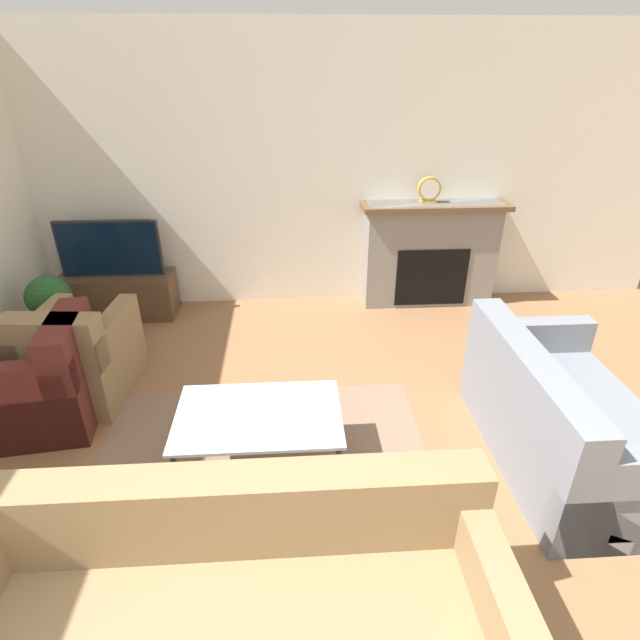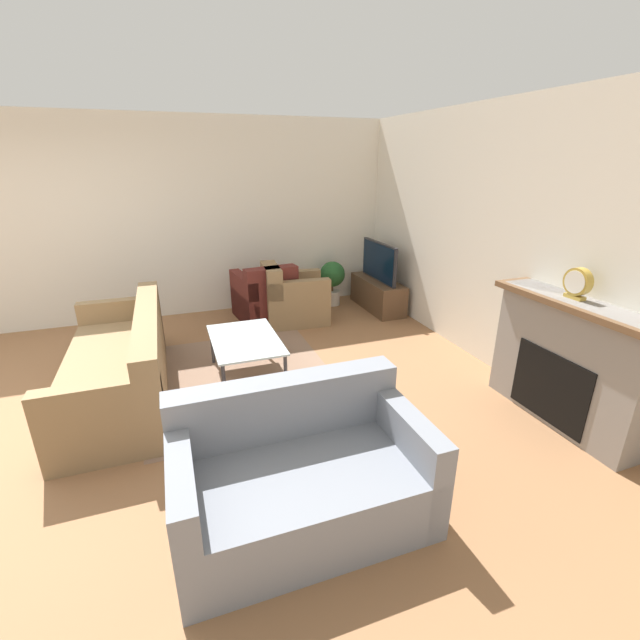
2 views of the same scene
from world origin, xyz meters
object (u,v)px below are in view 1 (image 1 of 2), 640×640
at_px(armchair_accent, 81,361).
at_px(coffee_table, 259,419).
at_px(couch_loveseat, 563,422).
at_px(potted_plant, 51,304).
at_px(tv, 110,248).
at_px(armchair_by_window, 33,388).
at_px(couch_sectional, 239,620).
at_px(mantel_clock, 429,190).

xyz_separation_m(armchair_accent, coffee_table, (1.41, -0.91, 0.10)).
relative_size(couch_loveseat, armchair_accent, 1.70).
distance_m(couch_loveseat, potted_plant, 4.24).
bearing_deg(armchair_accent, tv, -80.50).
bearing_deg(armchair_accent, armchair_by_window, 62.56).
bearing_deg(couch_sectional, armchair_accent, 123.30).
height_order(coffee_table, mantel_clock, mantel_clock).
height_order(armchair_accent, coffee_table, armchair_accent).
relative_size(tv, armchair_by_window, 1.02).
bearing_deg(potted_plant, tv, 55.10).
relative_size(potted_plant, mantel_clock, 2.69).
bearing_deg(couch_loveseat, armchair_accent, 74.44).
distance_m(armchair_accent, potted_plant, 0.95).
relative_size(armchair_accent, potted_plant, 1.31).
distance_m(coffee_table, mantel_clock, 3.01).
xyz_separation_m(couch_sectional, armchair_by_window, (-1.58, 1.74, 0.01)).
xyz_separation_m(tv, armchair_by_window, (-0.10, -1.71, -0.43)).
distance_m(armchair_by_window, armchair_accent, 0.40).
bearing_deg(potted_plant, mantel_clock, 11.25).
bearing_deg(couch_loveseat, couch_sectional, 120.13).
bearing_deg(coffee_table, armchair_by_window, 160.71).
bearing_deg(mantel_clock, coffee_table, -123.76).
distance_m(tv, armchair_by_window, 1.77).
xyz_separation_m(tv, armchair_accent, (0.12, -1.37, -0.43)).
bearing_deg(armchair_accent, mantel_clock, -148.93).
xyz_separation_m(potted_plant, mantel_clock, (3.53, 0.70, 0.80)).
xyz_separation_m(armchair_by_window, mantel_clock, (3.23, 1.84, 0.92)).
bearing_deg(potted_plant, coffee_table, -41.51).
xyz_separation_m(armchair_by_window, armchair_accent, (0.22, 0.34, 0.00)).
bearing_deg(armchair_accent, potted_plant, -52.18).
xyz_separation_m(armchair_accent, mantel_clock, (3.02, 1.50, 0.92)).
bearing_deg(coffee_table, potted_plant, 138.49).
bearing_deg(armchair_by_window, mantel_clock, 112.83).
relative_size(armchair_by_window, coffee_table, 0.95).
distance_m(couch_loveseat, mantel_clock, 2.62).
distance_m(tv, coffee_table, 2.76).
bearing_deg(mantel_clock, couch_loveseat, -82.23).
bearing_deg(coffee_table, mantel_clock, 56.24).
height_order(couch_loveseat, potted_plant, couch_loveseat).
distance_m(couch_sectional, armchair_accent, 2.49).
distance_m(armchair_by_window, mantel_clock, 3.83).
bearing_deg(tv, armchair_by_window, -93.35).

